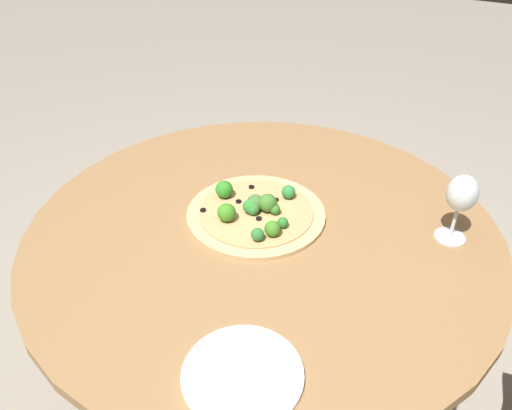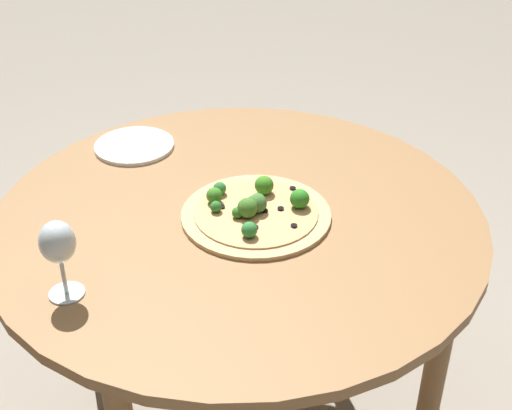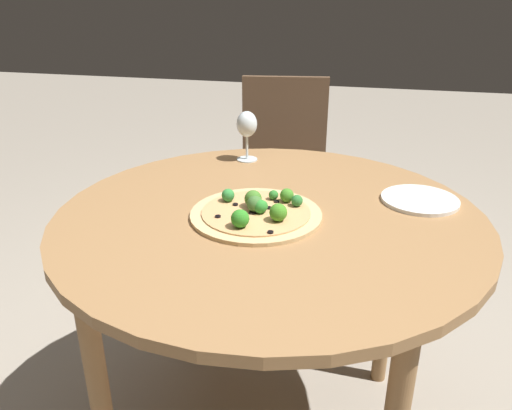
{
  "view_description": "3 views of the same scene",
  "coord_description": "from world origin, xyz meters",
  "views": [
    {
      "loc": [
        0.41,
        -0.8,
        1.46
      ],
      "look_at": [
        -0.03,
        0.03,
        0.79
      ],
      "focal_mm": 35.0,
      "sensor_mm": 36.0,
      "label": 1
    },
    {
      "loc": [
        0.38,
        1.24,
        1.62
      ],
      "look_at": [
        -0.03,
        0.03,
        0.79
      ],
      "focal_mm": 50.0,
      "sensor_mm": 36.0,
      "label": 2
    },
    {
      "loc": [
        -1.11,
        -0.24,
        1.28
      ],
      "look_at": [
        -0.03,
        0.03,
        0.79
      ],
      "focal_mm": 35.0,
      "sensor_mm": 36.0,
      "label": 3
    }
  ],
  "objects": [
    {
      "name": "pizza",
      "position": [
        -0.03,
        0.02,
        0.77
      ],
      "size": [
        0.32,
        0.32,
        0.06
      ],
      "color": "tan",
      "rests_on": "dining_table"
    },
    {
      "name": "wine_glass",
      "position": [
        0.38,
        0.16,
        0.87
      ],
      "size": [
        0.07,
        0.07,
        0.16
      ],
      "color": "silver",
      "rests_on": "dining_table"
    },
    {
      "name": "dining_table",
      "position": [
        0.0,
        0.0,
        0.67
      ],
      "size": [
        1.07,
        1.07,
        0.76
      ],
      "color": "olive",
      "rests_on": "ground_plane"
    },
    {
      "name": "plate_near",
      "position": [
        0.16,
        -0.37,
        0.77
      ],
      "size": [
        0.2,
        0.2,
        0.01
      ],
      "color": "white",
      "rests_on": "dining_table"
    }
  ]
}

